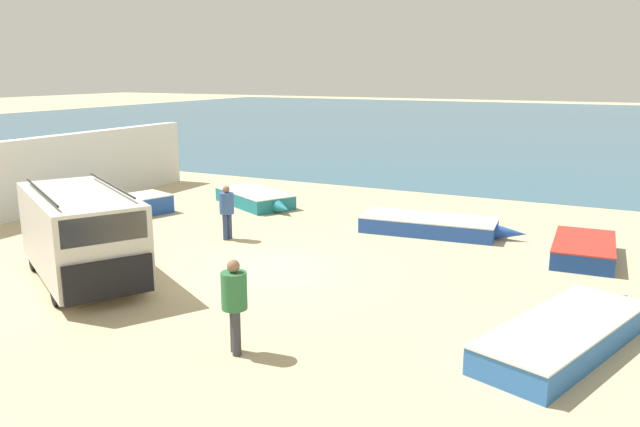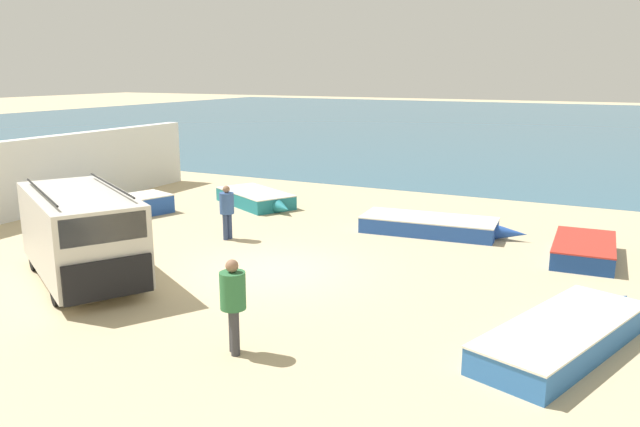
% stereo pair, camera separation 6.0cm
% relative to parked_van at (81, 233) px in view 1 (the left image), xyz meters
% --- Properties ---
extents(ground_plane, '(200.00, 200.00, 0.00)m').
position_rel_parked_van_xyz_m(ground_plane, '(3.80, 2.77, -1.22)').
color(ground_plane, tan).
extents(sea_water, '(120.00, 80.00, 0.01)m').
position_rel_parked_van_xyz_m(sea_water, '(3.80, 54.77, -1.22)').
color(sea_water, '#33607A').
rests_on(sea_water, ground_plane).
extents(harbor_wall, '(0.50, 17.30, 2.76)m').
position_rel_parked_van_xyz_m(harbor_wall, '(-7.25, 3.77, 0.15)').
color(harbor_wall, silver).
rests_on(harbor_wall, ground_plane).
extents(parked_van, '(5.26, 4.24, 2.35)m').
position_rel_parked_van_xyz_m(parked_van, '(0.00, 0.00, 0.00)').
color(parked_van, beige).
rests_on(parked_van, ground_plane).
extents(fishing_rowboat_0, '(2.91, 5.42, 0.55)m').
position_rel_parked_van_xyz_m(fishing_rowboat_0, '(11.17, 1.21, -0.95)').
color(fishing_rowboat_0, '#2D66AD').
rests_on(fishing_rowboat_0, ground_plane).
extents(fishing_rowboat_1, '(1.69, 3.74, 0.52)m').
position_rel_parked_van_xyz_m(fishing_rowboat_1, '(11.02, 7.58, -0.96)').
color(fishing_rowboat_1, navy).
rests_on(fishing_rowboat_1, ground_plane).
extents(fishing_rowboat_2, '(4.14, 3.11, 0.55)m').
position_rel_parked_van_xyz_m(fishing_rowboat_2, '(-0.87, 9.38, -0.95)').
color(fishing_rowboat_2, '#1E757F').
rests_on(fishing_rowboat_2, ground_plane).
extents(fishing_rowboat_3, '(2.35, 3.84, 0.68)m').
position_rel_parked_van_xyz_m(fishing_rowboat_3, '(-4.10, 5.66, -0.89)').
color(fishing_rowboat_3, '#234CA3').
rests_on(fishing_rowboat_3, ground_plane).
extents(fishing_rowboat_4, '(5.22, 2.06, 0.52)m').
position_rel_parked_van_xyz_m(fishing_rowboat_4, '(6.45, 8.32, -0.97)').
color(fishing_rowboat_4, '#234CA3').
rests_on(fishing_rowboat_4, ground_plane).
extents(fisherman_1, '(0.44, 0.44, 1.69)m').
position_rel_parked_van_xyz_m(fisherman_1, '(0.99, 4.77, -0.21)').
color(fisherman_1, navy).
rests_on(fisherman_1, ground_plane).
extents(fisherman_2, '(0.48, 0.48, 1.81)m').
position_rel_parked_van_xyz_m(fisherman_2, '(5.71, -1.79, -0.14)').
color(fisherman_2, '#38383D').
rests_on(fisherman_2, ground_plane).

